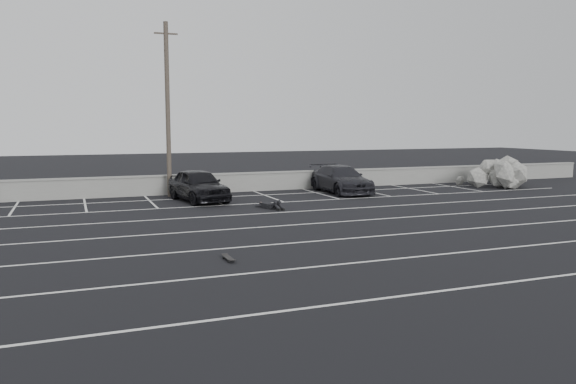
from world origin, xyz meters
name	(u,v)px	position (x,y,z in m)	size (l,w,h in m)	color
ground	(353,238)	(0.00, 0.00, 0.00)	(120.00, 120.00, 0.00)	black
seawall	(236,182)	(0.00, 14.00, 0.55)	(50.00, 0.45, 1.06)	gray
stall_lines	(299,218)	(-0.08, 4.41, 0.00)	(36.00, 20.05, 0.01)	silver
car_left	(198,185)	(-2.77, 10.89, 0.79)	(1.87, 4.64, 1.58)	black
car_right	(341,179)	(5.33, 11.54, 0.74)	(2.07, 5.09, 1.48)	black
utility_pole	(168,109)	(-3.79, 13.20, 4.50)	(1.19, 0.24, 8.89)	#4C4238
trash_bin	(326,181)	(4.97, 12.68, 0.53)	(0.75, 0.75, 1.05)	#252528
riprap_pile	(504,178)	(15.68, 10.45, 0.57)	(4.62, 3.98, 1.54)	#999890
person	(267,203)	(-0.39, 7.50, 0.22)	(1.42, 2.31, 0.43)	black
skateboard	(229,258)	(-4.61, -1.48, 0.06)	(0.20, 0.68, 0.08)	black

